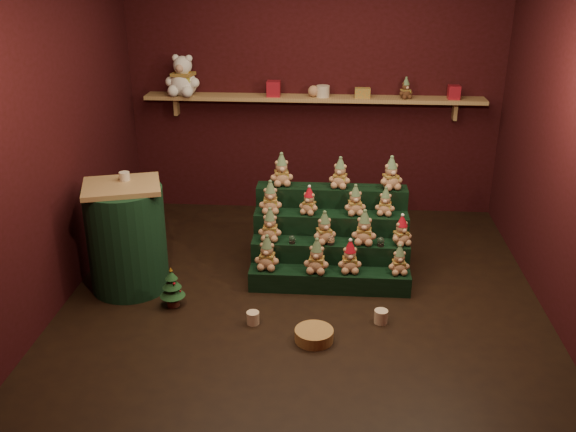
# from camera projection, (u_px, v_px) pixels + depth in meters

# --- Properties ---
(ground) EXTENTS (4.00, 4.00, 0.00)m
(ground) POSITION_uv_depth(u_px,v_px,m) (303.00, 293.00, 5.57)
(ground) COLOR black
(ground) RESTS_ON ground
(back_wall) EXTENTS (4.00, 0.10, 2.80)m
(back_wall) POSITION_uv_depth(u_px,v_px,m) (314.00, 86.00, 6.92)
(back_wall) COLOR black
(back_wall) RESTS_ON ground
(front_wall) EXTENTS (4.00, 0.10, 2.80)m
(front_wall) POSITION_uv_depth(u_px,v_px,m) (285.00, 249.00, 3.14)
(front_wall) COLOR black
(front_wall) RESTS_ON ground
(left_wall) EXTENTS (0.10, 4.00, 2.80)m
(left_wall) POSITION_uv_depth(u_px,v_px,m) (52.00, 131.00, 5.17)
(left_wall) COLOR black
(left_wall) RESTS_ON ground
(right_wall) EXTENTS (0.10, 4.00, 2.80)m
(right_wall) POSITION_uv_depth(u_px,v_px,m) (573.00, 142.00, 4.89)
(right_wall) COLOR black
(right_wall) RESTS_ON ground
(back_shelf) EXTENTS (3.60, 0.26, 0.24)m
(back_shelf) POSITION_uv_depth(u_px,v_px,m) (314.00, 99.00, 6.80)
(back_shelf) COLOR #A68853
(back_shelf) RESTS_ON ground
(riser_tier_front) EXTENTS (1.40, 0.22, 0.18)m
(riser_tier_front) POSITION_uv_depth(u_px,v_px,m) (329.00, 280.00, 5.59)
(riser_tier_front) COLOR black
(riser_tier_front) RESTS_ON ground
(riser_tier_midfront) EXTENTS (1.40, 0.22, 0.36)m
(riser_tier_midfront) POSITION_uv_depth(u_px,v_px,m) (330.00, 260.00, 5.76)
(riser_tier_midfront) COLOR black
(riser_tier_midfront) RESTS_ON ground
(riser_tier_midback) EXTENTS (1.40, 0.22, 0.54)m
(riser_tier_midback) POSITION_uv_depth(u_px,v_px,m) (330.00, 240.00, 5.93)
(riser_tier_midback) COLOR black
(riser_tier_midback) RESTS_ON ground
(riser_tier_back) EXTENTS (1.40, 0.22, 0.72)m
(riser_tier_back) POSITION_uv_depth(u_px,v_px,m) (331.00, 222.00, 6.09)
(riser_tier_back) COLOR black
(riser_tier_back) RESTS_ON ground
(teddy_0) EXTENTS (0.23, 0.21, 0.30)m
(teddy_0) POSITION_uv_depth(u_px,v_px,m) (267.00, 253.00, 5.55)
(teddy_0) COLOR #A7795D
(teddy_0) RESTS_ON riser_tier_front
(teddy_1) EXTENTS (0.23, 0.22, 0.30)m
(teddy_1) POSITION_uv_depth(u_px,v_px,m) (317.00, 256.00, 5.49)
(teddy_1) COLOR #A7795D
(teddy_1) RESTS_ON riser_tier_front
(teddy_2) EXTENTS (0.22, 0.20, 0.29)m
(teddy_2) POSITION_uv_depth(u_px,v_px,m) (350.00, 257.00, 5.50)
(teddy_2) COLOR #A7795D
(teddy_2) RESTS_ON riser_tier_front
(teddy_3) EXTENTS (0.20, 0.19, 0.26)m
(teddy_3) POSITION_uv_depth(u_px,v_px,m) (399.00, 260.00, 5.47)
(teddy_3) COLOR #A7795D
(teddy_3) RESTS_ON riser_tier_front
(teddy_4) EXTENTS (0.21, 0.19, 0.29)m
(teddy_4) POSITION_uv_depth(u_px,v_px,m) (270.00, 225.00, 5.67)
(teddy_4) COLOR #A7795D
(teddy_4) RESTS_ON riser_tier_midfront
(teddy_5) EXTENTS (0.26, 0.25, 0.29)m
(teddy_5) POSITION_uv_depth(u_px,v_px,m) (324.00, 228.00, 5.62)
(teddy_5) COLOR #A7795D
(teddy_5) RESTS_ON riser_tier_midfront
(teddy_6) EXTENTS (0.23, 0.21, 0.30)m
(teddy_6) POSITION_uv_depth(u_px,v_px,m) (364.00, 227.00, 5.60)
(teddy_6) COLOR #A7795D
(teddy_6) RESTS_ON riser_tier_midfront
(teddy_7) EXTENTS (0.25, 0.24, 0.27)m
(teddy_7) POSITION_uv_depth(u_px,v_px,m) (402.00, 230.00, 5.59)
(teddy_7) COLOR #A7795D
(teddy_7) RESTS_ON riser_tier_midfront
(teddy_8) EXTENTS (0.22, 0.20, 0.29)m
(teddy_8) POSITION_uv_depth(u_px,v_px,m) (270.00, 197.00, 5.79)
(teddy_8) COLOR #A7795D
(teddy_8) RESTS_ON riser_tier_midback
(teddy_9) EXTENTS (0.22, 0.21, 0.25)m
(teddy_9) POSITION_uv_depth(u_px,v_px,m) (309.00, 201.00, 5.78)
(teddy_9) COLOR #A7795D
(teddy_9) RESTS_ON riser_tier_midback
(teddy_10) EXTENTS (0.22, 0.20, 0.27)m
(teddy_10) POSITION_uv_depth(u_px,v_px,m) (355.00, 200.00, 5.76)
(teddy_10) COLOR #A7795D
(teddy_10) RESTS_ON riser_tier_midback
(teddy_11) EXTENTS (0.20, 0.19, 0.25)m
(teddy_11) POSITION_uv_depth(u_px,v_px,m) (385.00, 201.00, 5.76)
(teddy_11) COLOR #A7795D
(teddy_11) RESTS_ON riser_tier_midback
(teddy_12) EXTENTS (0.25, 0.23, 0.30)m
(teddy_12) POSITION_uv_depth(u_px,v_px,m) (281.00, 170.00, 5.94)
(teddy_12) COLOR #A7795D
(teddy_12) RESTS_ON riser_tier_back
(teddy_13) EXTENTS (0.24, 0.22, 0.28)m
(teddy_13) POSITION_uv_depth(u_px,v_px,m) (340.00, 173.00, 5.89)
(teddy_13) COLOR #A7795D
(teddy_13) RESTS_ON riser_tier_back
(teddy_14) EXTENTS (0.27, 0.26, 0.30)m
(teddy_14) POSITION_uv_depth(u_px,v_px,m) (391.00, 173.00, 5.85)
(teddy_14) COLOR #A7795D
(teddy_14) RESTS_ON riser_tier_back
(snow_globe_a) EXTENTS (0.06, 0.06, 0.08)m
(snow_globe_a) POSITION_uv_depth(u_px,v_px,m) (292.00, 239.00, 5.64)
(snow_globe_a) COLOR black
(snow_globe_a) RESTS_ON riser_tier_midfront
(snow_globe_b) EXTENTS (0.07, 0.07, 0.09)m
(snow_globe_b) POSITION_uv_depth(u_px,v_px,m) (330.00, 240.00, 5.62)
(snow_globe_b) COLOR black
(snow_globe_b) RESTS_ON riser_tier_midfront
(snow_globe_c) EXTENTS (0.06, 0.06, 0.08)m
(snow_globe_c) POSITION_uv_depth(u_px,v_px,m) (381.00, 242.00, 5.59)
(snow_globe_c) COLOR black
(snow_globe_c) RESTS_ON riser_tier_midfront
(side_table) EXTENTS (0.75, 0.68, 0.96)m
(side_table) POSITION_uv_depth(u_px,v_px,m) (127.00, 237.00, 5.50)
(side_table) COLOR #A68853
(side_table) RESTS_ON ground
(table_ornament) EXTENTS (0.09, 0.09, 0.07)m
(table_ornament) POSITION_uv_depth(u_px,v_px,m) (124.00, 176.00, 5.39)
(table_ornament) COLOR beige
(table_ornament) RESTS_ON side_table
(mini_christmas_tree) EXTENTS (0.21, 0.21, 0.36)m
(mini_christmas_tree) POSITION_uv_depth(u_px,v_px,m) (172.00, 287.00, 5.30)
(mini_christmas_tree) COLOR #482319
(mini_christmas_tree) RESTS_ON ground
(mug_left) EXTENTS (0.10, 0.10, 0.10)m
(mug_left) POSITION_uv_depth(u_px,v_px,m) (253.00, 318.00, 5.09)
(mug_left) COLOR beige
(mug_left) RESTS_ON ground
(mug_right) EXTENTS (0.11, 0.11, 0.11)m
(mug_right) POSITION_uv_depth(u_px,v_px,m) (381.00, 316.00, 5.10)
(mug_right) COLOR beige
(mug_right) RESTS_ON ground
(wicker_basket) EXTENTS (0.35, 0.35, 0.09)m
(wicker_basket) POSITION_uv_depth(u_px,v_px,m) (314.00, 335.00, 4.87)
(wicker_basket) COLOR #AA7F44
(wicker_basket) RESTS_ON ground
(white_bear) EXTENTS (0.43, 0.40, 0.53)m
(white_bear) POSITION_uv_depth(u_px,v_px,m) (183.00, 70.00, 6.75)
(white_bear) COLOR white
(white_bear) RESTS_ON back_shelf
(brown_bear) EXTENTS (0.19, 0.19, 0.21)m
(brown_bear) POSITION_uv_depth(u_px,v_px,m) (406.00, 88.00, 6.65)
(brown_bear) COLOR #532E1B
(brown_bear) RESTS_ON back_shelf
(gift_tin_red_a) EXTENTS (0.14, 0.14, 0.16)m
(gift_tin_red_a) POSITION_uv_depth(u_px,v_px,m) (274.00, 89.00, 6.76)
(gift_tin_red_a) COLOR #A91A29
(gift_tin_red_a) RESTS_ON back_shelf
(gift_tin_cream) EXTENTS (0.14, 0.14, 0.12)m
(gift_tin_cream) POSITION_uv_depth(u_px,v_px,m) (323.00, 91.00, 6.74)
(gift_tin_cream) COLOR beige
(gift_tin_cream) RESTS_ON back_shelf
(gift_tin_red_b) EXTENTS (0.12, 0.12, 0.14)m
(gift_tin_red_b) POSITION_uv_depth(u_px,v_px,m) (454.00, 92.00, 6.64)
(gift_tin_red_b) COLOR #A91A29
(gift_tin_red_b) RESTS_ON back_shelf
(shelf_plush_ball) EXTENTS (0.12, 0.12, 0.12)m
(shelf_plush_ball) POSITION_uv_depth(u_px,v_px,m) (314.00, 91.00, 6.74)
(shelf_plush_ball) COLOR #A7795D
(shelf_plush_ball) RESTS_ON back_shelf
(scarf_gift_box) EXTENTS (0.16, 0.10, 0.10)m
(scarf_gift_box) POSITION_uv_depth(u_px,v_px,m) (363.00, 93.00, 6.71)
(scarf_gift_box) COLOR #C3651B
(scarf_gift_box) RESTS_ON back_shelf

